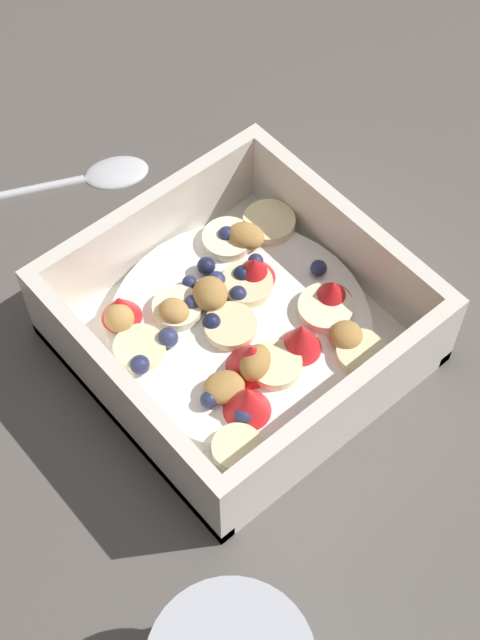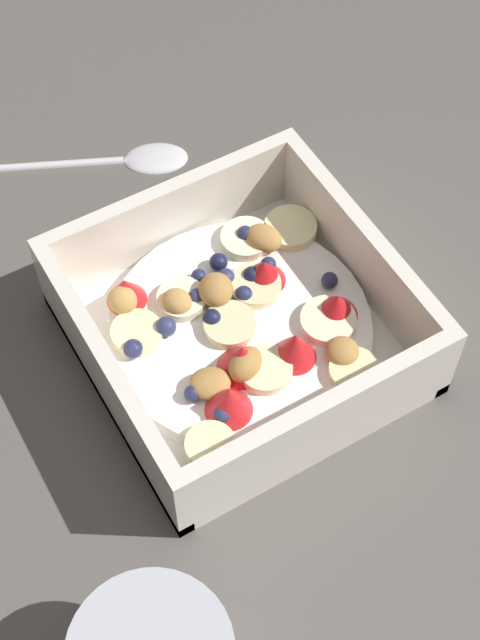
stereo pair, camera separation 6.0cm
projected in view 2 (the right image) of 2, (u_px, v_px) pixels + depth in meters
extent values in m
plane|color=#56514C|center=(226.00, 363.00, 0.62)|extent=(2.40, 2.40, 0.00)
cube|color=white|center=(240.00, 341.00, 0.62)|extent=(0.19, 0.19, 0.01)
cube|color=white|center=(361.00, 259.00, 0.62)|extent=(0.19, 0.01, 0.07)
cube|color=white|center=(108.00, 381.00, 0.57)|extent=(0.19, 0.01, 0.07)
cube|color=white|center=(319.00, 430.00, 0.55)|extent=(0.01, 0.17, 0.07)
cube|color=white|center=(172.00, 220.00, 0.64)|extent=(0.01, 0.17, 0.07)
cylinder|color=white|center=(240.00, 331.00, 0.61)|extent=(0.17, 0.17, 0.01)
cylinder|color=beige|center=(291.00, 228.00, 0.64)|extent=(0.05, 0.05, 0.01)
cylinder|color=#F7EFC6|center=(182.00, 299.00, 0.61)|extent=(0.04, 0.04, 0.01)
cylinder|color=beige|center=(137.00, 333.00, 0.60)|extent=(0.05, 0.05, 0.01)
cylinder|color=beige|center=(255.00, 286.00, 0.62)|extent=(0.04, 0.04, 0.01)
cylinder|color=beige|center=(210.00, 446.00, 0.55)|extent=(0.04, 0.04, 0.01)
cylinder|color=#F4EAB7|center=(265.00, 370.00, 0.58)|extent=(0.04, 0.04, 0.01)
cylinder|color=beige|center=(354.00, 371.00, 0.58)|extent=(0.04, 0.04, 0.01)
cylinder|color=#F7EFC6|center=(246.00, 239.00, 0.64)|extent=(0.05, 0.05, 0.01)
cylinder|color=#F7EFC6|center=(328.00, 321.00, 0.60)|extent=(0.05, 0.05, 0.01)
cylinder|color=beige|center=(230.00, 325.00, 0.60)|extent=(0.04, 0.04, 0.01)
cone|color=red|center=(229.00, 400.00, 0.56)|extent=(0.04, 0.04, 0.02)
cone|color=red|center=(264.00, 271.00, 0.62)|extent=(0.04, 0.04, 0.02)
cone|color=red|center=(295.00, 346.00, 0.58)|extent=(0.03, 0.03, 0.02)
cone|color=red|center=(337.00, 305.00, 0.60)|extent=(0.04, 0.04, 0.02)
cone|color=red|center=(125.00, 290.00, 0.61)|extent=(0.04, 0.04, 0.02)
cone|color=red|center=(244.00, 357.00, 0.58)|extent=(0.05, 0.05, 0.02)
sphere|color=#23284C|center=(268.00, 265.00, 0.62)|extent=(0.01, 0.01, 0.01)
sphere|color=#23284C|center=(330.00, 280.00, 0.62)|extent=(0.01, 0.01, 0.01)
sphere|color=#23284C|center=(244.00, 295.00, 0.61)|extent=(0.01, 0.01, 0.01)
sphere|color=#23284C|center=(193.00, 393.00, 0.57)|extent=(0.01, 0.01, 0.01)
sphere|color=#23284C|center=(133.00, 349.00, 0.59)|extent=(0.01, 0.01, 0.01)
sphere|color=#23284C|center=(199.00, 276.00, 0.62)|extent=(0.01, 0.01, 0.01)
sphere|color=navy|center=(194.00, 298.00, 0.61)|extent=(0.01, 0.01, 0.01)
sphere|color=navy|center=(226.00, 277.00, 0.62)|extent=(0.01, 0.01, 0.01)
sphere|color=#191E3D|center=(219.00, 262.00, 0.62)|extent=(0.01, 0.01, 0.01)
sphere|color=navy|center=(223.00, 413.00, 0.56)|extent=(0.01, 0.01, 0.01)
sphere|color=#23284C|center=(245.00, 234.00, 0.64)|extent=(0.01, 0.01, 0.01)
sphere|color=#191E3D|center=(218.00, 315.00, 0.60)|extent=(0.01, 0.01, 0.01)
sphere|color=#191E3D|center=(252.00, 275.00, 0.62)|extent=(0.01, 0.01, 0.01)
sphere|color=navy|center=(166.00, 327.00, 0.60)|extent=(0.01, 0.01, 0.01)
ellipsoid|color=#AD7F42|center=(216.00, 290.00, 0.61)|extent=(0.03, 0.03, 0.02)
ellipsoid|color=#AD7F42|center=(342.00, 351.00, 0.58)|extent=(0.03, 0.03, 0.01)
ellipsoid|color=#AD7F42|center=(210.00, 383.00, 0.57)|extent=(0.03, 0.03, 0.01)
ellipsoid|color=#AD7F42|center=(264.00, 238.00, 0.63)|extent=(0.03, 0.03, 0.01)
ellipsoid|color=#AD7F42|center=(247.00, 363.00, 0.58)|extent=(0.03, 0.03, 0.02)
ellipsoid|color=tan|center=(177.00, 302.00, 0.60)|extent=(0.03, 0.02, 0.02)
ellipsoid|color=tan|center=(122.00, 300.00, 0.60)|extent=(0.03, 0.03, 0.02)
ellipsoid|color=silver|center=(156.00, 155.00, 0.71)|extent=(0.05, 0.06, 0.01)
cylinder|color=silver|center=(39.00, 163.00, 0.71)|extent=(0.06, 0.12, 0.01)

